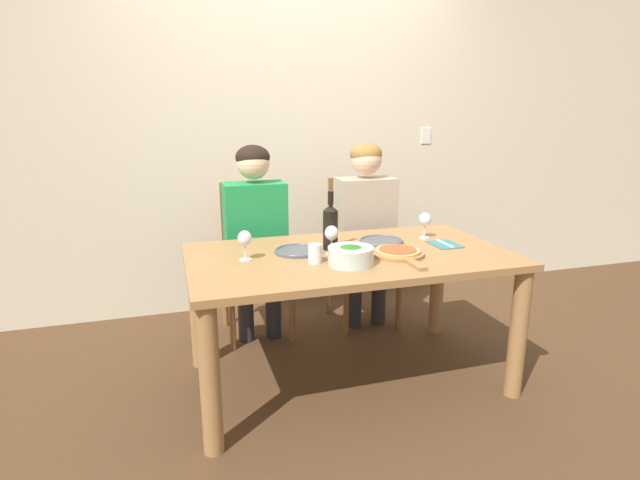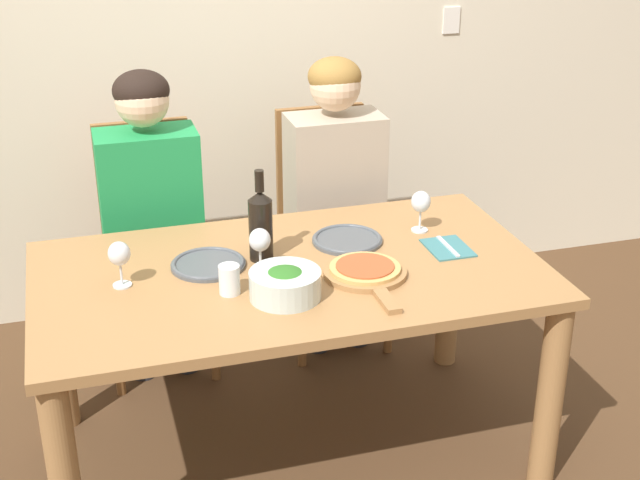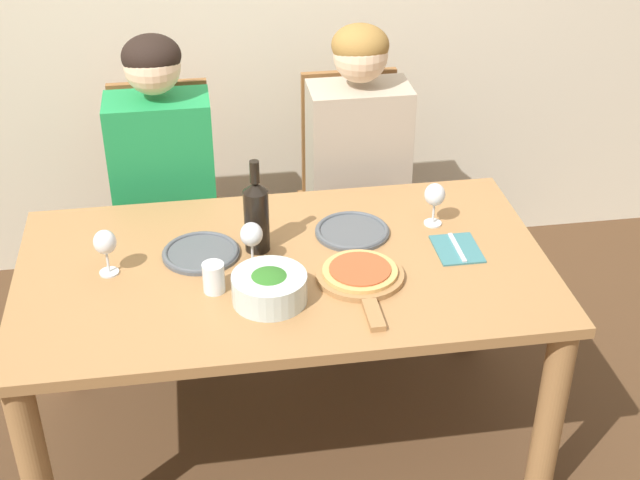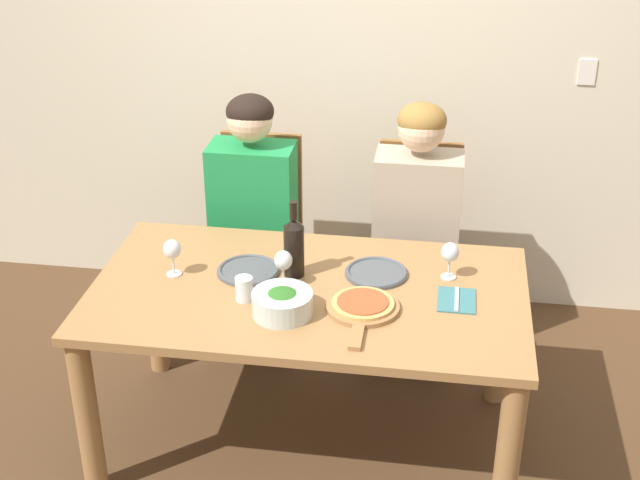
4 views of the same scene
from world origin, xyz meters
The scene contains 16 objects.
ground_plane centered at (0.00, 0.00, 0.00)m, with size 40.00×40.00×0.00m, color #4C331E.
dining_table centered at (0.00, 0.00, 0.61)m, with size 1.66×0.92×0.73m.
chair_left centered at (-0.37, 0.81, 0.53)m, with size 0.42×0.42×0.99m.
chair_right centered at (0.37, 0.81, 0.53)m, with size 0.42×0.42×0.99m.
person_woman centered at (-0.37, 0.69, 0.75)m, with size 0.47×0.51×1.24m.
person_man centered at (0.37, 0.69, 0.75)m, with size 0.47×0.51×1.24m.
wine_bottle centered at (-0.07, 0.10, 0.85)m, with size 0.08×0.08×0.31m.
broccoli_bowl centered at (-0.06, -0.18, 0.77)m, with size 0.22×0.22×0.09m.
dinner_plate_left centered at (-0.25, 0.09, 0.73)m, with size 0.25×0.25×0.02m.
dinner_plate_right centered at (0.25, 0.15, 0.73)m, with size 0.25×0.25×0.02m.
pizza_on_board centered at (0.22, -0.12, 0.74)m, with size 0.27×0.41×0.04m.
wine_glass_left centered at (-0.54, 0.03, 0.83)m, with size 0.07×0.07×0.15m.
wine_glass_right centered at (0.52, 0.17, 0.83)m, with size 0.07×0.07×0.15m.
wine_glass_centre centered at (-0.10, 0.01, 0.83)m, with size 0.07×0.07×0.15m.
water_tumbler centered at (-0.22, -0.11, 0.77)m, with size 0.07×0.07×0.09m.
fork_on_napkin centered at (0.56, 0.00, 0.73)m, with size 0.14×0.18×0.01m.
Camera 3 is at (-0.25, -2.32, 2.25)m, focal length 50.00 mm.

